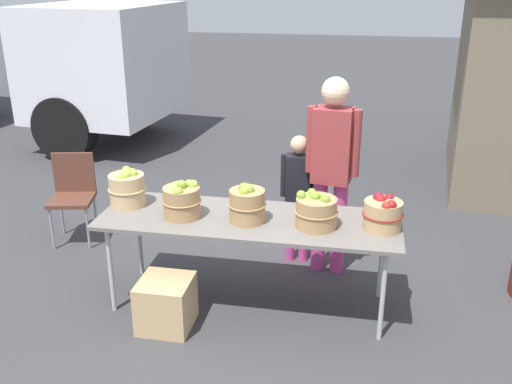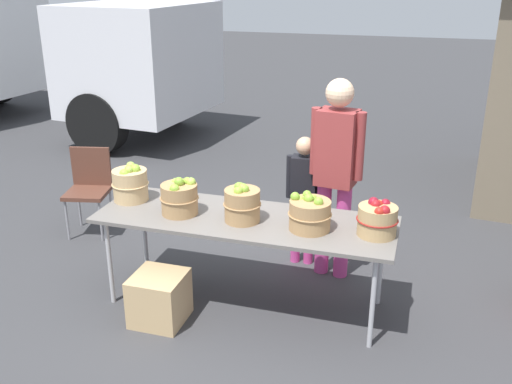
% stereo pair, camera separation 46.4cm
% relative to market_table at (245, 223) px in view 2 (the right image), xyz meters
% --- Properties ---
extents(ground_plane, '(40.00, 40.00, 0.00)m').
position_rel_market_table_xyz_m(ground_plane, '(0.00, 0.00, -0.71)').
color(ground_plane, '#38383A').
extents(market_table, '(2.30, 0.76, 0.75)m').
position_rel_market_table_xyz_m(market_table, '(0.00, 0.00, 0.00)').
color(market_table, slate).
rests_on(market_table, ground).
extents(apple_basket_green_0, '(0.30, 0.30, 0.31)m').
position_rel_market_table_xyz_m(apple_basket_green_0, '(-1.01, 0.08, 0.18)').
color(apple_basket_green_0, tan).
rests_on(apple_basket_green_0, market_table).
extents(apple_basket_green_1, '(0.30, 0.30, 0.30)m').
position_rel_market_table_xyz_m(apple_basket_green_1, '(-0.50, -0.06, 0.17)').
color(apple_basket_green_1, '#A87F51').
rests_on(apple_basket_green_1, market_table).
extents(apple_basket_green_2, '(0.29, 0.29, 0.30)m').
position_rel_market_table_xyz_m(apple_basket_green_2, '(0.00, -0.06, 0.18)').
color(apple_basket_green_2, '#A87F51').
rests_on(apple_basket_green_2, market_table).
extents(apple_basket_green_3, '(0.32, 0.32, 0.27)m').
position_rel_market_table_xyz_m(apple_basket_green_3, '(0.51, -0.06, 0.16)').
color(apple_basket_green_3, '#A87F51').
rests_on(apple_basket_green_3, market_table).
extents(apple_basket_red_0, '(0.30, 0.30, 0.26)m').
position_rel_market_table_xyz_m(apple_basket_red_0, '(1.00, -0.01, 0.16)').
color(apple_basket_red_0, tan).
rests_on(apple_basket_red_0, market_table).
extents(vendor_adult, '(0.45, 0.27, 1.73)m').
position_rel_market_table_xyz_m(vendor_adult, '(0.58, 0.68, 0.31)').
color(vendor_adult, '#CC3F8C').
rests_on(vendor_adult, ground).
extents(child_customer, '(0.32, 0.17, 1.19)m').
position_rel_market_table_xyz_m(child_customer, '(0.28, 0.81, -0.01)').
color(child_customer, '#CC3F8C').
rests_on(child_customer, ground).
extents(folding_chair, '(0.48, 0.48, 0.86)m').
position_rel_market_table_xyz_m(folding_chair, '(-1.92, 0.86, -0.20)').
color(folding_chair, brown).
rests_on(folding_chair, ground).
extents(produce_crate, '(0.39, 0.39, 0.39)m').
position_rel_market_table_xyz_m(produce_crate, '(-0.55, -0.43, -0.52)').
color(produce_crate, tan).
rests_on(produce_crate, ground).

